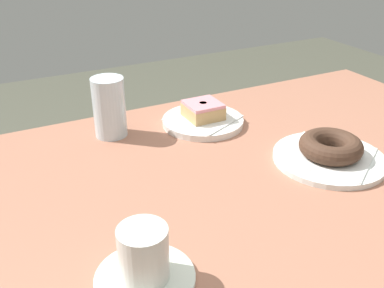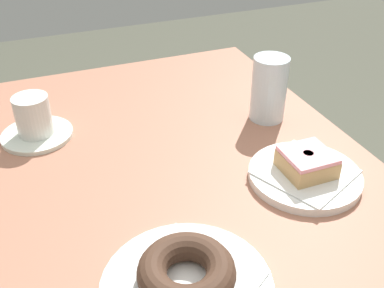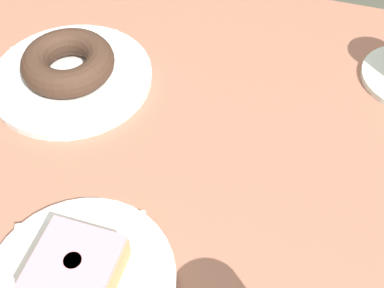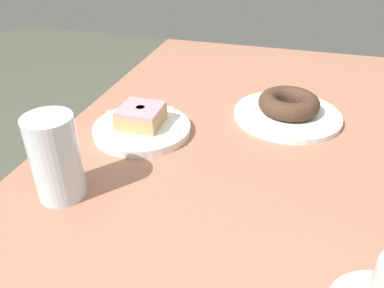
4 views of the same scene
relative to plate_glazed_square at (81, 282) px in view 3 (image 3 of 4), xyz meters
name	(u,v)px [view 3 (image 3 of 4)]	position (x,y,z in m)	size (l,w,h in m)	color
table	(148,167)	(-0.01, 0.21, -0.08)	(1.24, 0.75, 0.73)	#A66B52
plate_glazed_square	(81,282)	(0.00, 0.00, 0.00)	(0.20, 0.20, 0.02)	white
napkin_glazed_square	(80,278)	(0.00, 0.00, 0.01)	(0.14, 0.14, 0.00)	white
donut_glazed_square	(76,269)	(0.00, 0.00, 0.03)	(0.08, 0.08, 0.04)	tan
plate_chocolate_ring	(72,77)	(-0.15, 0.28, 0.00)	(0.23, 0.23, 0.01)	white
napkin_chocolate_ring	(71,74)	(-0.15, 0.28, 0.01)	(0.16, 0.16, 0.00)	white
donut_chocolate_ring	(68,62)	(-0.15, 0.28, 0.03)	(0.13, 0.13, 0.04)	#452D20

